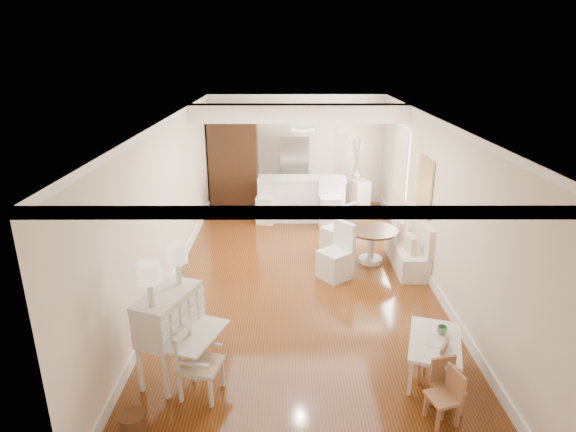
{
  "coord_description": "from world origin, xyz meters",
  "views": [
    {
      "loc": [
        -0.24,
        -7.78,
        3.87
      ],
      "look_at": [
        -0.23,
        0.3,
        1.06
      ],
      "focal_mm": 30.0,
      "sensor_mm": 36.0,
      "label": 1
    }
  ],
  "objects_px": {
    "secretary_bureau": "(170,335)",
    "slip_chair_far": "(338,228)",
    "kids_chair_b": "(432,361)",
    "pantry_cabinet": "(234,162)",
    "fridge": "(308,172)",
    "gustavian_armchair": "(201,364)",
    "kids_table": "(433,358)",
    "kids_chair_a": "(443,397)",
    "breakfast_counter": "(302,199)",
    "bar_stool_left": "(265,202)",
    "kids_chair_c": "(448,387)",
    "slip_chair_near": "(335,251)",
    "bar_stool_right": "(330,203)",
    "wicker_basket": "(132,425)",
    "dining_table": "(371,246)",
    "sideboard": "(355,194)"
  },
  "relations": [
    {
      "from": "secretary_bureau",
      "to": "slip_chair_far",
      "type": "distance_m",
      "value": 4.51
    },
    {
      "from": "kids_chair_b",
      "to": "pantry_cabinet",
      "type": "height_order",
      "value": "pantry_cabinet"
    },
    {
      "from": "kids_chair_b",
      "to": "fridge",
      "type": "distance_m",
      "value": 7.14
    },
    {
      "from": "gustavian_armchair",
      "to": "kids_table",
      "type": "xyz_separation_m",
      "value": [
        2.81,
        0.34,
        -0.17
      ]
    },
    {
      "from": "secretary_bureau",
      "to": "fridge",
      "type": "relative_size",
      "value": 0.63
    },
    {
      "from": "kids_chair_a",
      "to": "breakfast_counter",
      "type": "height_order",
      "value": "breakfast_counter"
    },
    {
      "from": "bar_stool_left",
      "to": "kids_chair_a",
      "type": "bearing_deg",
      "value": -66.51
    },
    {
      "from": "kids_chair_c",
      "to": "bar_stool_left",
      "type": "xyz_separation_m",
      "value": [
        -2.3,
        6.23,
        0.19
      ]
    },
    {
      "from": "slip_chair_near",
      "to": "bar_stool_right",
      "type": "height_order",
      "value": "bar_stool_right"
    },
    {
      "from": "secretary_bureau",
      "to": "gustavian_armchair",
      "type": "height_order",
      "value": "secretary_bureau"
    },
    {
      "from": "slip_chair_far",
      "to": "bar_stool_right",
      "type": "xyz_separation_m",
      "value": [
        -0.05,
        1.49,
        0.04
      ]
    },
    {
      "from": "pantry_cabinet",
      "to": "kids_chair_a",
      "type": "bearing_deg",
      "value": -68.47
    },
    {
      "from": "gustavian_armchair",
      "to": "slip_chair_far",
      "type": "bearing_deg",
      "value": -12.77
    },
    {
      "from": "wicker_basket",
      "to": "slip_chair_far",
      "type": "xyz_separation_m",
      "value": [
        2.63,
        4.82,
        0.4
      ]
    },
    {
      "from": "breakfast_counter",
      "to": "bar_stool_left",
      "type": "bearing_deg",
      "value": -164.7
    },
    {
      "from": "kids_table",
      "to": "kids_chair_a",
      "type": "relative_size",
      "value": 1.56
    },
    {
      "from": "bar_stool_left",
      "to": "slip_chair_near",
      "type": "bearing_deg",
      "value": -60.23
    },
    {
      "from": "secretary_bureau",
      "to": "kids_chair_b",
      "type": "bearing_deg",
      "value": 17.42
    },
    {
      "from": "secretary_bureau",
      "to": "dining_table",
      "type": "relative_size",
      "value": 1.16
    },
    {
      "from": "gustavian_armchair",
      "to": "breakfast_counter",
      "type": "distance_m",
      "value": 6.32
    },
    {
      "from": "bar_stool_left",
      "to": "sideboard",
      "type": "relative_size",
      "value": 1.19
    },
    {
      "from": "secretary_bureau",
      "to": "slip_chair_near",
      "type": "height_order",
      "value": "secretary_bureau"
    },
    {
      "from": "kids_chair_b",
      "to": "pantry_cabinet",
      "type": "bearing_deg",
      "value": -121.96
    },
    {
      "from": "kids_table",
      "to": "bar_stool_right",
      "type": "distance_m",
      "value": 5.38
    },
    {
      "from": "kids_chair_b",
      "to": "wicker_basket",
      "type": "bearing_deg",
      "value": -41.36
    },
    {
      "from": "secretary_bureau",
      "to": "wicker_basket",
      "type": "bearing_deg",
      "value": -80.92
    },
    {
      "from": "kids_table",
      "to": "pantry_cabinet",
      "type": "relative_size",
      "value": 0.44
    },
    {
      "from": "kids_chair_a",
      "to": "slip_chair_near",
      "type": "xyz_separation_m",
      "value": [
        -0.84,
        3.51,
        0.18
      ]
    },
    {
      "from": "kids_table",
      "to": "dining_table",
      "type": "xyz_separation_m",
      "value": [
        -0.21,
        3.39,
        0.08
      ]
    },
    {
      "from": "secretary_bureau",
      "to": "pantry_cabinet",
      "type": "relative_size",
      "value": 0.5
    },
    {
      "from": "secretary_bureau",
      "to": "gustavian_armchair",
      "type": "distance_m",
      "value": 0.58
    },
    {
      "from": "sideboard",
      "to": "kids_table",
      "type": "bearing_deg",
      "value": -111.74
    },
    {
      "from": "bar_stool_right",
      "to": "fridge",
      "type": "xyz_separation_m",
      "value": [
        -0.42,
        1.58,
        0.32
      ]
    },
    {
      "from": "slip_chair_far",
      "to": "dining_table",
      "type": "bearing_deg",
      "value": 100.01
    },
    {
      "from": "gustavian_armchair",
      "to": "pantry_cabinet",
      "type": "distance_m",
      "value": 7.3
    },
    {
      "from": "pantry_cabinet",
      "to": "fridge",
      "type": "height_order",
      "value": "pantry_cabinet"
    },
    {
      "from": "kids_chair_a",
      "to": "kids_chair_b",
      "type": "xyz_separation_m",
      "value": [
        0.08,
        0.67,
        -0.03
      ]
    },
    {
      "from": "gustavian_armchair",
      "to": "breakfast_counter",
      "type": "relative_size",
      "value": 0.41
    },
    {
      "from": "dining_table",
      "to": "pantry_cabinet",
      "type": "bearing_deg",
      "value": 129.93
    },
    {
      "from": "sideboard",
      "to": "wicker_basket",
      "type": "bearing_deg",
      "value": -136.42
    },
    {
      "from": "kids_chair_c",
      "to": "breakfast_counter",
      "type": "height_order",
      "value": "breakfast_counter"
    },
    {
      "from": "bar_stool_left",
      "to": "secretary_bureau",
      "type": "bearing_deg",
      "value": -94.78
    },
    {
      "from": "wicker_basket",
      "to": "kids_chair_c",
      "type": "bearing_deg",
      "value": 6.27
    },
    {
      "from": "gustavian_armchair",
      "to": "kids_table",
      "type": "bearing_deg",
      "value": -70.04
    },
    {
      "from": "bar_stool_right",
      "to": "fridge",
      "type": "bearing_deg",
      "value": 100.18
    },
    {
      "from": "wicker_basket",
      "to": "fridge",
      "type": "bearing_deg",
      "value": 74.63
    },
    {
      "from": "kids_chair_a",
      "to": "breakfast_counter",
      "type": "bearing_deg",
      "value": 175.04
    },
    {
      "from": "wicker_basket",
      "to": "bar_stool_right",
      "type": "relative_size",
      "value": 0.24
    },
    {
      "from": "secretary_bureau",
      "to": "gustavian_armchair",
      "type": "bearing_deg",
      "value": -20.46
    },
    {
      "from": "bar_stool_left",
      "to": "bar_stool_right",
      "type": "distance_m",
      "value": 1.5
    }
  ]
}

